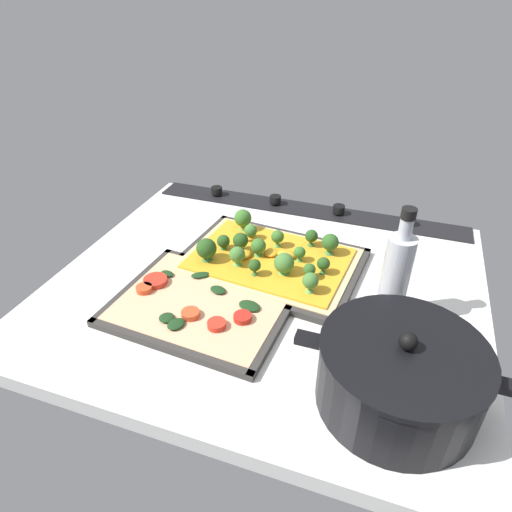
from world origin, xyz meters
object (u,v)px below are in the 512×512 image
object	(u,v)px
baking_tray_front	(270,264)
broccoli_pizza	(268,256)
oil_bottle	(396,276)
veggie_pizza_back	(200,302)
cooking_pot	(399,375)
baking_tray_back	(202,305)

from	to	relation	value
baking_tray_front	broccoli_pizza	distance (cm)	1.86
broccoli_pizza	oil_bottle	distance (cm)	26.21
veggie_pizza_back	cooking_pot	xyz separation A→B (cm)	(-33.71, 9.38, 3.97)
baking_tray_back	veggie_pizza_back	xyz separation A→B (cm)	(0.25, 0.13, 0.69)
baking_tray_back	oil_bottle	world-z (taller)	oil_bottle
baking_tray_back	veggie_pizza_back	size ratio (longest dim) A/B	1.09
baking_tray_front	cooking_pot	size ratio (longest dim) A/B	1.29
baking_tray_front	oil_bottle	size ratio (longest dim) A/B	1.80
broccoli_pizza	cooking_pot	size ratio (longest dim) A/B	1.20
oil_bottle	baking_tray_back	bearing A→B (deg)	15.17
cooking_pot	oil_bottle	bearing A→B (deg)	-82.15
baking_tray_back	baking_tray_front	bearing A→B (deg)	-114.11
oil_bottle	veggie_pizza_back	bearing A→B (deg)	15.28
cooking_pot	oil_bottle	xyz separation A→B (cm)	(2.47, -17.91, 3.40)
baking_tray_front	baking_tray_back	world-z (taller)	same
baking_tray_front	oil_bottle	distance (cm)	26.26
cooking_pot	veggie_pizza_back	bearing A→B (deg)	-15.55
cooking_pot	oil_bottle	distance (cm)	18.40
oil_bottle	broccoli_pizza	bearing A→B (deg)	-17.96
baking_tray_front	baking_tray_back	size ratio (longest dim) A/B	1.18
baking_tray_back	oil_bottle	size ratio (longest dim) A/B	1.53
cooking_pot	baking_tray_back	bearing A→B (deg)	-15.87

